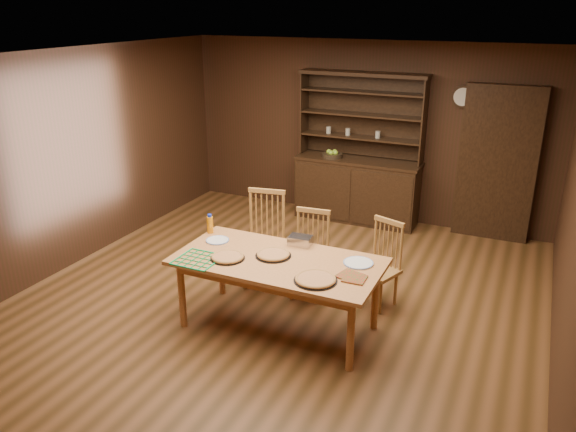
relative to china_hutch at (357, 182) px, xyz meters
The scene contains 20 objects.
floor 2.82m from the china_hutch, 89.99° to the right, with size 6.00×6.00×0.00m, color brown.
room_shell 2.92m from the china_hutch, 89.99° to the right, with size 6.00×6.00×6.00m.
china_hutch is the anchor object (origin of this frame).
doorway 1.96m from the china_hutch, ahead, with size 1.00×0.18×2.10m, color #311E10.
wall_clock 1.89m from the china_hutch, ahead, with size 0.30×0.05×0.30m.
dining_table 3.23m from the china_hutch, 85.85° to the right, with size 2.00×1.00×0.75m.
chair_left 2.40m from the china_hutch, 98.16° to the right, with size 0.52×0.50×1.11m.
chair_center 2.44m from the china_hutch, 84.16° to the right, with size 0.44×0.42×0.98m.
chair_right 2.53m from the china_hutch, 66.02° to the right, with size 0.49×0.48×0.95m.
pizza_left 3.42m from the china_hutch, 93.67° to the right, with size 0.33×0.33×0.04m.
pizza_right 3.57m from the china_hutch, 78.16° to the right, with size 0.39×0.39×0.04m.
pizza_center 3.18m from the china_hutch, 87.15° to the right, with size 0.35×0.35×0.04m.
cooling_rack 3.59m from the china_hutch, 97.47° to the right, with size 0.39×0.39×0.02m, color #0CA653, non-canonical shape.
plate_left 3.13m from the china_hutch, 99.84° to the right, with size 0.24×0.24×0.02m.
plate_right 3.15m from the china_hutch, 72.04° to the right, with size 0.29×0.29×0.02m.
foil_dish 2.83m from the china_hutch, 84.12° to the right, with size 0.23×0.17×0.09m, color white.
juice_bottle 3.01m from the china_hutch, 103.92° to the right, with size 0.07×0.07×0.21m.
pot_holder_a 3.48m from the china_hutch, 72.60° to the right, with size 0.20×0.20×0.01m, color red.
pot_holder_b 3.43m from the china_hutch, 73.32° to the right, with size 0.21×0.21×0.02m, color red.
fruit_bowl 0.55m from the china_hutch, behind, with size 0.30×0.30×0.12m.
Camera 1 is at (2.36, -4.90, 3.07)m, focal length 35.00 mm.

